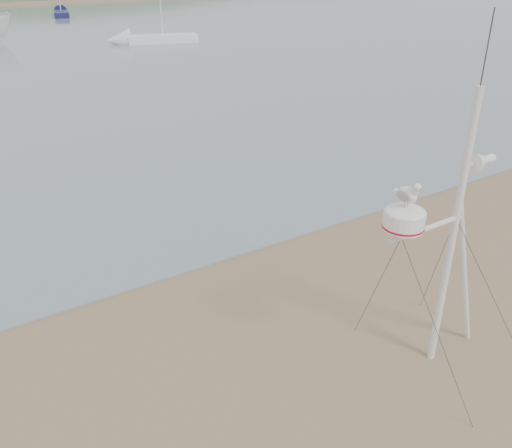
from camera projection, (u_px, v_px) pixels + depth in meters
mast_rig at (443, 294)px, 7.64m from camera, size 2.21×2.36×4.98m
sailboat_blue_far at (61, 12)px, 53.92m from camera, size 2.63×5.70×5.56m
sailboat_white_near at (140, 39)px, 36.88m from camera, size 6.34×3.30×6.17m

